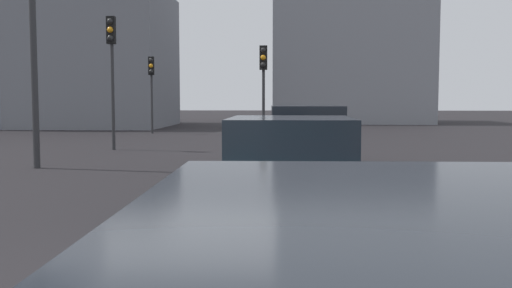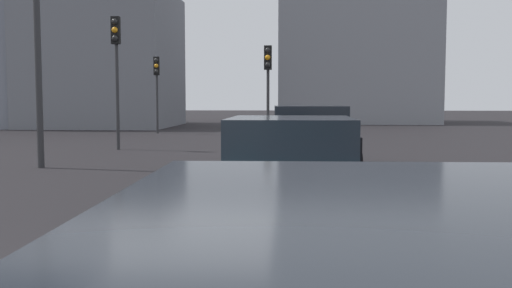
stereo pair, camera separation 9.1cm
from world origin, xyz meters
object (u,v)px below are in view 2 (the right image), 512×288
(traffic_light_near_left, at_px, (268,73))
(traffic_light_far_left, at_px, (116,55))
(car_teal_left_second, at_px, (291,172))
(traffic_light_near_right, at_px, (157,78))
(car_black_left_lead, at_px, (309,139))

(traffic_light_near_left, distance_m, traffic_light_far_left, 5.69)
(car_teal_left_second, distance_m, traffic_light_far_left, 12.74)
(traffic_light_near_left, bearing_deg, car_teal_left_second, 6.04)
(traffic_light_near_right, bearing_deg, traffic_light_far_left, -0.92)
(car_black_left_lead, height_order, traffic_light_near_left, traffic_light_near_left)
(car_teal_left_second, xyz_separation_m, traffic_light_near_right, (20.21, 6.57, 2.01))
(car_teal_left_second, bearing_deg, traffic_light_far_left, 28.17)
(traffic_light_far_left, bearing_deg, car_black_left_lead, 51.04)
(traffic_light_near_left, height_order, traffic_light_near_right, traffic_light_near_right)
(traffic_light_near_right, xyz_separation_m, traffic_light_far_left, (-9.12, -0.79, 0.44))
(traffic_light_far_left, bearing_deg, traffic_light_near_left, 119.53)
(car_black_left_lead, bearing_deg, traffic_light_near_right, 24.57)
(traffic_light_near_right, relative_size, traffic_light_far_left, 0.85)
(car_teal_left_second, height_order, traffic_light_near_right, traffic_light_near_right)
(car_teal_left_second, xyz_separation_m, traffic_light_near_left, (13.91, 0.86, 1.96))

